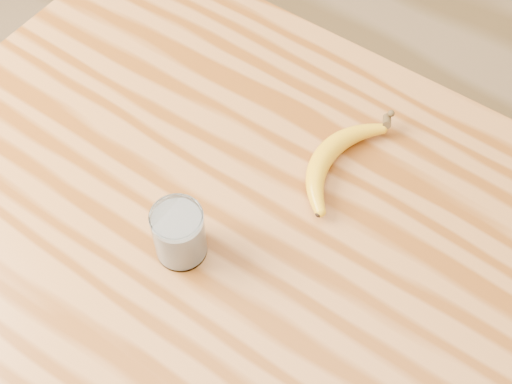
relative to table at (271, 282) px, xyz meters
The scene contains 3 objects.
table is the anchor object (origin of this frame).
smoothie_glass 0.22m from the table, 138.68° to the right, with size 0.07×0.07×0.09m.
banana 0.22m from the table, 95.19° to the left, with size 0.10×0.27×0.03m, color orange, non-canonical shape.
Camera 1 is at (0.27, -0.42, 1.78)m, focal length 50.00 mm.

